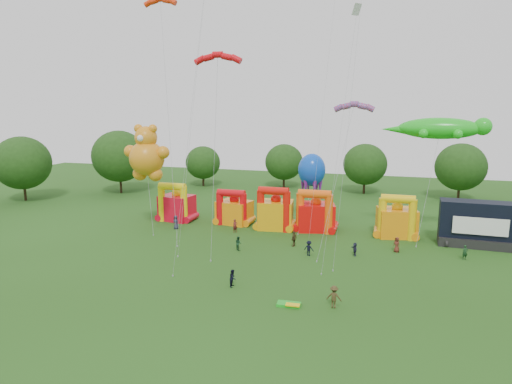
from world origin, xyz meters
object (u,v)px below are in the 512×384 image
(teddy_bear_kite, at_px, (148,166))
(octopus_kite, at_px, (311,178))
(stage_trailer, at_px, (478,224))
(spectator_4, at_px, (294,239))
(bouncy_castle_2, at_px, (275,213))
(gecko_kite, at_px, (433,165))
(bouncy_castle_0, at_px, (176,206))
(spectator_0, at_px, (176,222))

(teddy_bear_kite, bearing_deg, octopus_kite, 29.14)
(stage_trailer, xyz_separation_m, spectator_4, (-21.18, -6.47, -1.72))
(bouncy_castle_2, distance_m, gecko_kite, 21.06)
(stage_trailer, distance_m, gecko_kite, 8.92)
(bouncy_castle_0, bearing_deg, spectator_0, -64.88)
(teddy_bear_kite, distance_m, spectator_0, 8.54)
(spectator_0, distance_m, spectator_4, 17.47)
(teddy_bear_kite, height_order, spectator_0, teddy_bear_kite)
(bouncy_castle_2, height_order, octopus_kite, octopus_kite)
(bouncy_castle_0, distance_m, spectator_4, 20.82)
(bouncy_castle_2, distance_m, octopus_kite, 8.06)
(bouncy_castle_2, distance_m, teddy_bear_kite, 18.31)
(bouncy_castle_0, height_order, stage_trailer, bouncy_castle_0)
(stage_trailer, bearing_deg, teddy_bear_kite, -173.53)
(bouncy_castle_0, distance_m, octopus_kite, 20.17)
(bouncy_castle_2, bearing_deg, stage_trailer, -1.36)
(gecko_kite, bearing_deg, spectator_0, -173.10)
(bouncy_castle_0, xyz_separation_m, gecko_kite, (34.98, -0.55, 7.43))
(stage_trailer, distance_m, octopus_kite, 22.73)
(bouncy_castle_2, xyz_separation_m, octopus_kite, (3.79, 5.88, 4.00))
(bouncy_castle_2, bearing_deg, spectator_4, -60.01)
(octopus_kite, distance_m, spectator_0, 20.28)
(bouncy_castle_0, relative_size, spectator_0, 3.02)
(gecko_kite, bearing_deg, bouncy_castle_0, 179.09)
(octopus_kite, bearing_deg, bouncy_castle_2, -122.79)
(spectator_0, bearing_deg, gecko_kite, 21.91)
(stage_trailer, bearing_deg, bouncy_castle_2, 178.64)
(bouncy_castle_0, distance_m, stage_trailer, 40.52)
(bouncy_castle_2, height_order, spectator_0, bouncy_castle_2)
(teddy_bear_kite, xyz_separation_m, spectator_0, (3.19, 1.36, -7.80))
(teddy_bear_kite, relative_size, spectator_4, 7.60)
(spectator_0, xyz_separation_m, spectator_4, (17.19, -3.12, -0.01))
(stage_trailer, bearing_deg, spectator_0, -175.01)
(stage_trailer, relative_size, spectator_0, 4.62)
(bouncy_castle_0, distance_m, spectator_0, 5.16)
(teddy_bear_kite, bearing_deg, stage_trailer, 6.47)
(bouncy_castle_0, xyz_separation_m, spectator_4, (19.32, -7.65, -1.27))
(bouncy_castle_2, relative_size, stage_trailer, 0.68)
(stage_trailer, xyz_separation_m, octopus_kite, (-21.48, 6.49, 3.65))
(teddy_bear_kite, xyz_separation_m, spectator_4, (20.38, -1.76, -7.81))
(bouncy_castle_0, height_order, spectator_0, bouncy_castle_0)
(bouncy_castle_0, bearing_deg, spectator_4, -21.61)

